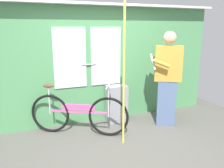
# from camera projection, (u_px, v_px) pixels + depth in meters

# --- Properties ---
(ground_plane) EXTENTS (5.96, 4.15, 0.04)m
(ground_plane) POSITION_uv_depth(u_px,v_px,m) (125.00, 149.00, 3.63)
(ground_plane) COLOR #56544F
(train_door_wall) EXTENTS (4.96, 0.28, 2.26)m
(train_door_wall) POSITION_uv_depth(u_px,v_px,m) (98.00, 62.00, 4.49)
(train_door_wall) COLOR #4C8C56
(train_door_wall) RESTS_ON ground_plane
(bicycle_near_door) EXTENTS (1.53, 0.91, 0.91)m
(bicycle_near_door) POSITION_uv_depth(u_px,v_px,m) (78.00, 114.00, 4.03)
(bicycle_near_door) COLOR black
(bicycle_near_door) RESTS_ON ground_plane
(passenger_reading_newspaper) EXTENTS (0.64, 0.59, 1.77)m
(passenger_reading_newspaper) POSITION_uv_depth(u_px,v_px,m) (167.00, 77.00, 4.30)
(passenger_reading_newspaper) COLOR slate
(passenger_reading_newspaper) RESTS_ON ground_plane
(trash_bin_by_wall) EXTENTS (0.39, 0.28, 0.73)m
(trash_bin_by_wall) POSITION_uv_depth(u_px,v_px,m) (116.00, 104.00, 4.60)
(trash_bin_by_wall) COLOR gray
(trash_bin_by_wall) RESTS_ON ground_plane
(handrail_pole) EXTENTS (0.04, 0.04, 2.22)m
(handrail_pole) POSITION_uv_depth(u_px,v_px,m) (124.00, 76.00, 3.53)
(handrail_pole) COLOR #C6C14C
(handrail_pole) RESTS_ON ground_plane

